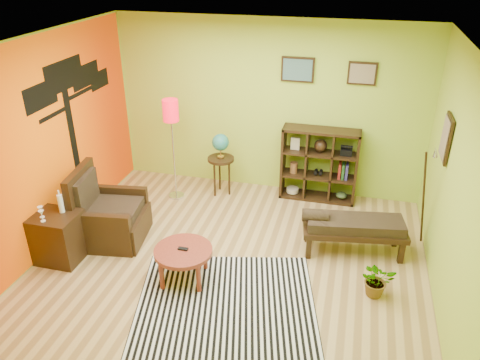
% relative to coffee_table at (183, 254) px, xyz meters
% --- Properties ---
extents(ground, '(5.00, 5.00, 0.00)m').
position_rel_coffee_table_xyz_m(ground, '(0.47, 0.47, -0.38)').
color(ground, tan).
rests_on(ground, ground).
extents(room_shell, '(5.04, 4.54, 2.82)m').
position_rel_coffee_table_xyz_m(room_shell, '(0.38, 0.48, 1.42)').
color(room_shell, '#A3C238').
rests_on(room_shell, ground).
extents(zebra_rug, '(2.41, 2.20, 0.01)m').
position_rel_coffee_table_xyz_m(zebra_rug, '(0.63, -0.31, -0.37)').
color(zebra_rug, silver).
rests_on(zebra_rug, ground).
extents(coffee_table, '(0.72, 0.72, 0.46)m').
position_rel_coffee_table_xyz_m(coffee_table, '(0.00, 0.00, 0.00)').
color(coffee_table, maroon).
rests_on(coffee_table, ground).
extents(armchair, '(0.99, 0.99, 1.06)m').
position_rel_coffee_table_xyz_m(armchair, '(-1.35, 0.60, -0.06)').
color(armchair, black).
rests_on(armchair, ground).
extents(side_cabinet, '(0.56, 0.51, 0.98)m').
position_rel_coffee_table_xyz_m(side_cabinet, '(-1.73, -0.00, -0.04)').
color(side_cabinet, black).
rests_on(side_cabinet, ground).
extents(floor_lamp, '(0.25, 0.25, 1.66)m').
position_rel_coffee_table_xyz_m(floor_lamp, '(-0.88, 1.97, 0.96)').
color(floor_lamp, silver).
rests_on(floor_lamp, ground).
extents(globe_table, '(0.43, 0.43, 1.06)m').
position_rel_coffee_table_xyz_m(globe_table, '(-0.19, 2.26, 0.42)').
color(globe_table, black).
rests_on(globe_table, ground).
extents(cube_shelf, '(1.20, 0.35, 1.20)m').
position_rel_coffee_table_xyz_m(cube_shelf, '(1.39, 2.50, 0.22)').
color(cube_shelf, black).
rests_on(cube_shelf, ground).
extents(bench, '(1.42, 0.69, 0.63)m').
position_rel_coffee_table_xyz_m(bench, '(1.97, 1.10, 0.02)').
color(bench, black).
rests_on(bench, ground).
extents(potted_plant, '(0.49, 0.52, 0.34)m').
position_rel_coffee_table_xyz_m(potted_plant, '(2.31, 0.29, -0.21)').
color(potted_plant, '#26661E').
rests_on(potted_plant, ground).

